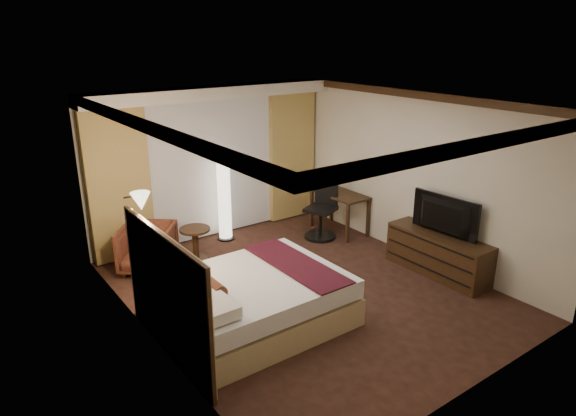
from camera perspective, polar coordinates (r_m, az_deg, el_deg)
floor at (r=7.56m, az=1.81°, el=-9.07°), size 4.50×5.50×0.01m
ceiling at (r=6.72m, az=2.05°, el=11.66°), size 4.50×5.50×0.01m
back_wall at (r=9.26m, az=-8.64°, el=5.02°), size 4.50×0.02×2.70m
left_wall at (r=5.99m, az=-15.34°, el=-3.36°), size 0.02×5.50×2.70m
right_wall at (r=8.54m, az=13.94°, el=3.47°), size 0.02×5.50×2.70m
crown_molding at (r=6.73m, az=2.05°, el=11.16°), size 4.50×5.50×0.12m
soffit at (r=8.82m, az=-8.27°, el=12.61°), size 4.50×0.50×0.20m
curtain_sheer at (r=9.21m, az=-8.38°, el=4.33°), size 2.48×0.04×2.45m
curtain_left_drape at (r=8.54m, az=-18.29°, el=2.36°), size 1.00×0.14×2.45m
curtain_right_drape at (r=10.04m, az=0.40°, el=5.76°), size 1.00×0.14×2.45m
wall_sconce at (r=6.44m, az=-16.03°, el=0.72°), size 0.24×0.24×0.24m
bed at (r=6.63m, az=-3.86°, el=-10.19°), size 2.24×1.75×0.66m
headboard at (r=5.99m, az=-13.24°, el=-9.55°), size 0.12×2.05×1.50m
armchair at (r=8.28m, az=-15.35°, el=-4.09°), size 1.07×1.06×0.80m
side_table at (r=8.53m, az=-10.23°, el=-3.95°), size 0.50×0.50×0.55m
floor_lamp at (r=9.12m, az=-7.09°, el=0.82°), size 0.31×0.31×1.46m
desk at (r=9.58m, az=5.70°, el=-0.46°), size 0.55×1.12×0.75m
desk_lamp at (r=9.71m, az=4.21°, el=3.23°), size 0.18×0.18×0.34m
office_chair at (r=9.17m, az=3.65°, el=0.12°), size 0.75×0.75×1.18m
dresser at (r=8.24m, az=16.32°, el=-4.91°), size 0.50×1.66×0.65m
television at (r=7.99m, az=16.62°, el=-0.73°), size 0.71×1.15×0.15m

